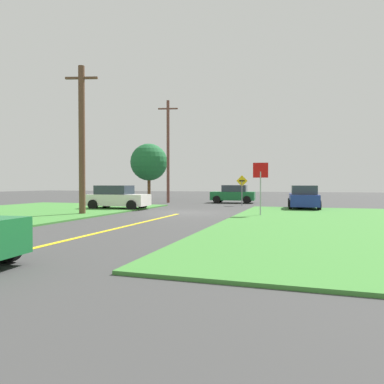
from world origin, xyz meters
name	(u,v)px	position (x,y,z in m)	size (l,w,h in m)	color
ground_plane	(184,213)	(0.00, 0.00, 0.00)	(120.00, 120.00, 0.00)	#3D3D3D
grass_verge_right	(370,225)	(9.41, -4.00, 0.04)	(12.00, 20.00, 0.08)	#418436
grass_verge_left	(5,213)	(-9.41, -4.00, 0.04)	(12.00, 20.00, 0.08)	#418436
lane_stripe_center	(115,229)	(0.00, -8.00, 0.01)	(0.20, 14.00, 0.01)	yellow
stop_sign	(261,178)	(4.66, -1.07, 2.01)	(0.78, 0.15, 2.84)	#9EA0A8
car_on_crossroad	(303,197)	(6.83, 5.29, 0.81)	(2.19, 4.60, 1.62)	navy
car_approaching_junction	(233,194)	(0.74, 11.76, 0.80)	(4.05, 2.37, 1.62)	#196B33
parked_car_near_building	(117,197)	(-5.24, 1.34, 0.80)	(4.18, 2.11, 1.62)	white
utility_pole_near	(82,139)	(-4.89, -3.11, 4.20)	(1.77, 0.60, 8.22)	brown
utility_pole_mid	(168,150)	(-5.03, 10.21, 4.83)	(1.77, 0.57, 9.36)	brown
direction_sign	(242,187)	(2.14, 8.10, 1.51)	(0.91, 0.08, 2.43)	slate
oak_tree_left	(149,162)	(-9.55, 15.87, 4.14)	(4.10, 4.10, 6.21)	brown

